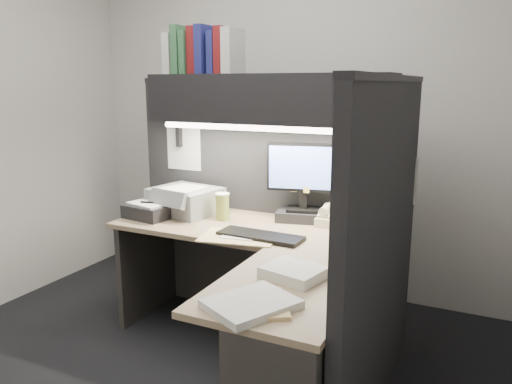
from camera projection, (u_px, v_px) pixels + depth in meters
floor at (190, 375)px, 2.78m from camera, size 3.50×3.50×0.00m
wall_back at (293, 116)px, 3.81m from camera, size 3.50×0.04×2.70m
partition_back at (265, 202)px, 3.42m from camera, size 1.90×0.06×1.60m
partition_right at (381, 255)px, 2.35m from camera, size 0.06×1.50×1.60m
desk at (259, 317)px, 2.51m from camera, size 1.70×1.53×0.73m
overhead_shelf at (267, 99)px, 3.07m from camera, size 1.55×0.34×0.30m
task_light_tube at (257, 128)px, 2.98m from camera, size 1.32×0.04×0.04m
monitor at (303, 190)px, 3.16m from camera, size 0.46×0.28×0.50m
keyboard at (260, 236)px, 2.84m from camera, size 0.50×0.18×0.02m
mousepad at (351, 248)px, 2.67m from camera, size 0.21×0.20×0.00m
mouse at (354, 244)px, 2.66m from camera, size 0.08×0.12×0.04m
telephone at (338, 218)px, 3.09m from camera, size 0.23×0.24×0.09m
coffee_cup at (222, 207)px, 3.21m from camera, size 0.09×0.09×0.16m
printer at (186, 200)px, 3.39m from camera, size 0.48×0.43×0.17m
notebook_stack at (150, 211)px, 3.27m from camera, size 0.32×0.28×0.09m
open_folder at (239, 237)px, 2.85m from camera, size 0.48×0.36×0.01m
paper_stack_a at (294, 272)px, 2.26m from camera, size 0.30×0.27×0.05m
paper_stack_b at (251, 304)px, 1.95m from camera, size 0.38×0.41×0.03m
manila_stack at (258, 304)px, 1.97m from camera, size 0.33×0.35×0.02m
binder_row at (204, 52)px, 3.20m from camera, size 0.51×0.25×0.31m
pinned_papers at (300, 179)px, 2.87m from camera, size 1.76×1.31×0.51m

